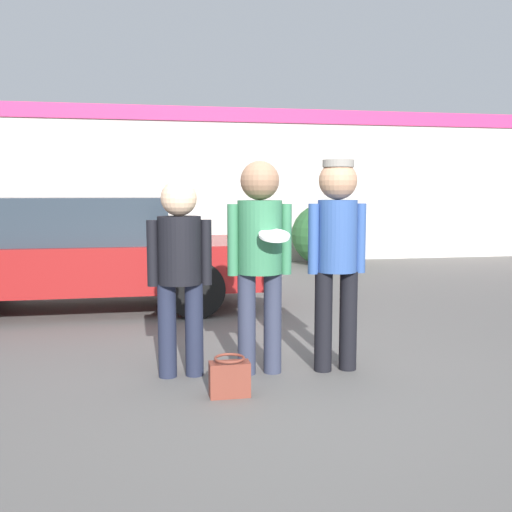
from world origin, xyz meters
name	(u,v)px	position (x,y,z in m)	size (l,w,h in m)	color
ground_plane	(266,376)	(0.00, 0.00, 0.00)	(56.00, 56.00, 0.00)	#5B5956
storefront_building	(194,185)	(0.00, 7.78, 1.68)	(24.00, 0.22, 3.30)	beige
person_left	(180,262)	(-0.68, 0.13, 0.95)	(0.52, 0.35, 1.61)	#1E2338
person_middle_with_frisbee	(260,247)	(-0.03, 0.09, 1.07)	(0.54, 0.56, 1.76)	#2D3347
person_right	(337,245)	(0.62, 0.05, 1.08)	(0.50, 0.33, 1.78)	black
parked_car_near	(82,252)	(-1.80, 3.15, 0.74)	(4.45, 1.88, 1.45)	maroon
shrub	(322,235)	(2.60, 6.96, 0.63)	(1.27, 1.27, 1.27)	#285B2D
handbag	(230,377)	(-0.36, -0.41, 0.14)	(0.30, 0.23, 0.30)	brown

